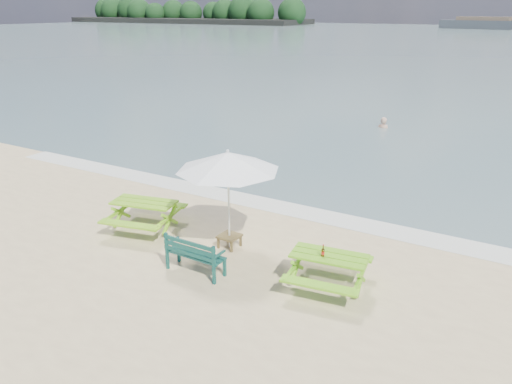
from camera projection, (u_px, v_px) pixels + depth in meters
The scene contains 9 objects.
foam_strip at pixel (293, 210), 13.81m from camera, with size 22.00×0.90×0.01m, color silver.
island_headland at pixel (184, 13), 174.32m from camera, with size 90.00×22.00×7.60m.
picnic_table_left at pixel (145, 216), 12.51m from camera, with size 1.92×2.06×0.75m.
picnic_table_right at pixel (328, 271), 9.92m from camera, with size 1.70×1.85×0.71m.
park_bench at pixel (196, 262), 10.50m from camera, with size 1.32×0.47×0.81m.
side_table at pixel (230, 241), 11.64m from camera, with size 0.49×0.49×0.30m.
patio_umbrella at pixel (228, 161), 10.96m from camera, with size 2.43×2.43×2.31m.
beer_bottle at pixel (323, 252), 9.71m from camera, with size 0.06×0.06×0.25m.
swimmer at pixel (383, 135), 23.38m from camera, with size 0.67×0.49×1.72m.
Camera 1 is at (5.58, -6.93, 5.29)m, focal length 35.00 mm.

